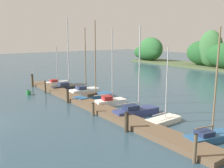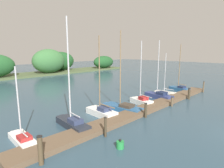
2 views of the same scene
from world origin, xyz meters
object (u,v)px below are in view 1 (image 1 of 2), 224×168
at_px(mooring_piling_5, 195,148).
at_px(channel_buoy_0, 29,93).
at_px(mooring_piling_3, 93,109).
at_px(sailboat_1, 68,85).
at_px(sailboat_6, 165,119).
at_px(mooring_piling_2, 68,96).
at_px(sailboat_0, 57,82).
at_px(mooring_piling_4, 127,122).
at_px(sailboat_4, 111,101).
at_px(mooring_piling_0, 32,80).
at_px(sailboat_3, 94,95).
at_px(sailboat_5, 137,110).
at_px(sailboat_7, 210,135).
at_px(mooring_piling_1, 45,87).
at_px(sailboat_2, 85,90).

bearing_deg(mooring_piling_5, channel_buoy_0, -174.34).
bearing_deg(mooring_piling_3, sailboat_1, 164.43).
distance_m(sailboat_6, mooring_piling_2, 9.86).
height_order(sailboat_0, mooring_piling_4, sailboat_0).
bearing_deg(sailboat_4, mooring_piling_0, 114.56).
relative_size(sailboat_4, mooring_piling_5, 4.42).
xyz_separation_m(sailboat_0, sailboat_3, (9.61, -0.10, 0.06)).
bearing_deg(sailboat_6, sailboat_5, 99.72).
height_order(sailboat_7, mooring_piling_0, sailboat_7).
bearing_deg(channel_buoy_0, mooring_piling_1, 76.78).
relative_size(sailboat_6, mooring_piling_5, 3.55).
bearing_deg(sailboat_7, mooring_piling_3, 123.09).
xyz_separation_m(sailboat_6, mooring_piling_0, (-19.03, -3.44, 0.55)).
height_order(sailboat_1, mooring_piling_2, sailboat_1).
xyz_separation_m(sailboat_3, mooring_piling_2, (-0.08, -2.94, 0.31)).
bearing_deg(mooring_piling_1, sailboat_0, 143.24).
xyz_separation_m(sailboat_6, mooring_piling_1, (-14.44, -3.52, 0.47)).
xyz_separation_m(sailboat_1, mooring_piling_4, (14.88, -2.99, 0.22)).
bearing_deg(sailboat_4, mooring_piling_3, -139.89).
bearing_deg(mooring_piling_4, sailboat_4, 153.33).
bearing_deg(mooring_piling_1, mooring_piling_5, 0.65).
xyz_separation_m(sailboat_0, sailboat_2, (7.10, 0.22, 0.12)).
distance_m(sailboat_6, mooring_piling_4, 3.46).
bearing_deg(sailboat_7, sailboat_0, 102.55).
distance_m(mooring_piling_0, mooring_piling_1, 4.59).
xyz_separation_m(sailboat_5, mooring_piling_4, (2.28, -2.91, 0.30)).
relative_size(sailboat_2, mooring_piling_4, 5.19).
relative_size(sailboat_2, sailboat_7, 1.06).
height_order(sailboat_0, mooring_piling_0, sailboat_0).
distance_m(sailboat_2, mooring_piling_4, 11.96).
bearing_deg(mooring_piling_1, sailboat_7, 10.23).
distance_m(sailboat_3, channel_buoy_0, 7.49).
distance_m(sailboat_1, sailboat_4, 9.01).
bearing_deg(sailboat_4, sailboat_2, 97.20).
distance_m(sailboat_3, mooring_piling_4, 9.47).
distance_m(sailboat_0, mooring_piling_5, 24.00).
distance_m(sailboat_3, mooring_piling_3, 5.56).
height_order(mooring_piling_2, channel_buoy_0, mooring_piling_2).
height_order(mooring_piling_0, mooring_piling_4, mooring_piling_0).
distance_m(mooring_piling_0, mooring_piling_4, 18.78).
bearing_deg(mooring_piling_5, sailboat_5, 159.60).
distance_m(sailboat_3, sailboat_6, 9.21).
xyz_separation_m(sailboat_1, sailboat_6, (15.13, 0.43, -0.22)).
height_order(sailboat_5, mooring_piling_3, sailboat_5).
xyz_separation_m(sailboat_5, mooring_piling_3, (-2.01, -2.87, 0.13)).
height_order(sailboat_3, channel_buoy_0, sailboat_3).
distance_m(mooring_piling_4, mooring_piling_5, 5.24).
bearing_deg(mooring_piling_4, sailboat_1, 168.64).
xyz_separation_m(sailboat_2, mooring_piling_4, (11.47, -3.38, 0.28)).
bearing_deg(mooring_piling_4, sailboat_5, 128.09).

